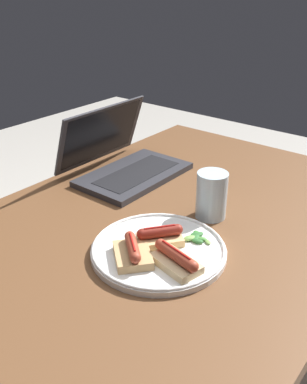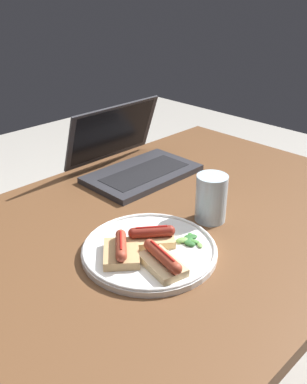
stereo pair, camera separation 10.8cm
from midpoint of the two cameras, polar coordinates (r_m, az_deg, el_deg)
desk at (r=1.10m, az=3.86°, el=-8.17°), size 1.32×0.87×0.75m
laptop at (r=1.31m, az=-0.32°, el=4.04°), size 0.34×0.27×0.20m
plate at (r=0.94m, az=2.73°, el=-7.76°), size 0.30×0.30×0.02m
sausage_toast_left at (r=0.95m, az=3.02°, el=-6.03°), size 0.11×0.11×0.04m
sausage_toast_middle at (r=0.88m, az=4.73°, el=-9.23°), size 0.08×0.12×0.04m
sausage_toast_right at (r=0.90m, az=-0.92°, el=-7.92°), size 0.12×0.12×0.04m
salad_pile at (r=0.97m, az=7.98°, el=-6.48°), size 0.06×0.07×0.01m
drinking_glass at (r=1.06m, az=10.59°, el=-0.88°), size 0.08×0.08×0.12m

